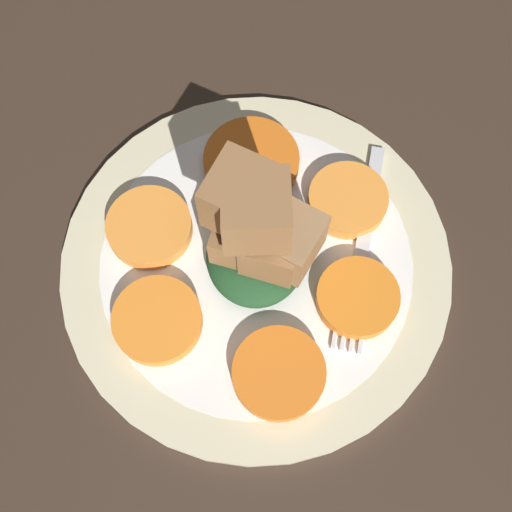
% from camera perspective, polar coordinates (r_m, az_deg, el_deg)
% --- Properties ---
extents(table_slab, '(1.20, 1.20, 0.02)m').
position_cam_1_polar(table_slab, '(0.53, 0.00, -1.23)').
color(table_slab, '#38281E').
rests_on(table_slab, ground).
extents(plate, '(0.31, 0.31, 0.01)m').
position_cam_1_polar(plate, '(0.51, 0.00, -0.65)').
color(plate, beige).
rests_on(plate, table_slab).
extents(carrot_slice_0, '(0.07, 0.07, 0.01)m').
position_cam_1_polar(carrot_slice_0, '(0.52, -9.46, 2.55)').
color(carrot_slice_0, orange).
rests_on(carrot_slice_0, plate).
extents(carrot_slice_1, '(0.07, 0.07, 0.01)m').
position_cam_1_polar(carrot_slice_1, '(0.49, -8.77, -5.66)').
color(carrot_slice_1, orange).
rests_on(carrot_slice_1, plate).
extents(carrot_slice_2, '(0.07, 0.07, 0.01)m').
position_cam_1_polar(carrot_slice_2, '(0.47, 2.03, -10.36)').
color(carrot_slice_2, orange).
rests_on(carrot_slice_2, plate).
extents(carrot_slice_3, '(0.06, 0.06, 0.01)m').
position_cam_1_polar(carrot_slice_3, '(0.49, 9.00, -3.68)').
color(carrot_slice_3, orange).
rests_on(carrot_slice_3, plate).
extents(carrot_slice_4, '(0.06, 0.06, 0.01)m').
position_cam_1_polar(carrot_slice_4, '(0.52, 8.15, 4.96)').
color(carrot_slice_4, orange).
rests_on(carrot_slice_4, plate).
extents(carrot_slice_5, '(0.08, 0.08, 0.01)m').
position_cam_1_polar(carrot_slice_5, '(0.54, -0.40, 8.39)').
color(carrot_slice_5, orange).
rests_on(carrot_slice_5, plate).
extents(center_pile, '(0.09, 0.09, 0.11)m').
position_cam_1_polar(center_pile, '(0.46, 0.27, 1.95)').
color(center_pile, '#1E4723').
rests_on(center_pile, plate).
extents(fork, '(0.18, 0.05, 0.00)m').
position_cam_1_polar(fork, '(0.51, 9.40, 0.64)').
color(fork, silver).
rests_on(fork, plate).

